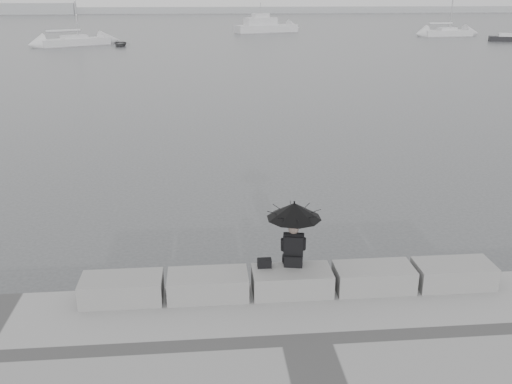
{
  "coord_description": "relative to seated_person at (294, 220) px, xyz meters",
  "views": [
    {
      "loc": [
        -1.67,
        -10.62,
        6.35
      ],
      "look_at": [
        -0.41,
        3.0,
        1.47
      ],
      "focal_mm": 40.0,
      "sensor_mm": 36.0,
      "label": 1
    }
  ],
  "objects": [
    {
      "name": "sailboat_right",
      "position": [
        33.1,
        70.87,
        -1.46
      ],
      "size": [
        7.19,
        3.09,
        12.9
      ],
      "rotation": [
        0.0,
        0.0,
        0.1
      ],
      "color": "silver",
      "rests_on": "ground"
    },
    {
      "name": "stone_block_left",
      "position": [
        -1.76,
        -0.27,
        -1.24
      ],
      "size": [
        1.6,
        0.8,
        0.5
      ],
      "primitive_type": "cube",
      "color": "gray",
      "rests_on": "promenade"
    },
    {
      "name": "ground",
      "position": [
        -0.06,
        0.18,
        -1.99
      ],
      "size": [
        360.0,
        360.0,
        0.0
      ],
      "primitive_type": "plane",
      "color": "#424446",
      "rests_on": "ground"
    },
    {
      "name": "seated_person",
      "position": [
        0.0,
        0.0,
        0.0
      ],
      "size": [
        1.11,
        1.11,
        1.39
      ],
      "rotation": [
        0.0,
        0.0,
        -0.19
      ],
      "color": "black",
      "rests_on": "stone_block_centre"
    },
    {
      "name": "dinghy",
      "position": [
        -11.3,
        59.7,
        -1.71
      ],
      "size": [
        3.46,
        1.87,
        0.56
      ],
      "primitive_type": "imported",
      "rotation": [
        0.0,
        0.0,
        0.15
      ],
      "color": "slate",
      "rests_on": "ground"
    },
    {
      "name": "stone_block_right",
      "position": [
        1.64,
        -0.27,
        -1.24
      ],
      "size": [
        1.6,
        0.8,
        0.5
      ],
      "primitive_type": "cube",
      "color": "gray",
      "rests_on": "promenade"
    },
    {
      "name": "bag",
      "position": [
        -0.6,
        -0.07,
        -0.9
      ],
      "size": [
        0.28,
        0.16,
        0.18
      ],
      "primitive_type": "cube",
      "color": "black",
      "rests_on": "stone_block_centre"
    },
    {
      "name": "stone_block_far_left",
      "position": [
        -3.46,
        -0.27,
        -1.24
      ],
      "size": [
        1.6,
        0.8,
        0.5
      ],
      "primitive_type": "cube",
      "color": "gray",
      "rests_on": "promenade"
    },
    {
      "name": "sailboat_left",
      "position": [
        -16.81,
        61.04,
        -1.47
      ],
      "size": [
        8.13,
        6.4,
        12.9
      ],
      "rotation": [
        0.0,
        0.0,
        0.57
      ],
      "color": "silver",
      "rests_on": "ground"
    },
    {
      "name": "small_motorboat",
      "position": [
        37.78,
        61.61,
        -1.67
      ],
      "size": [
        5.51,
        3.22,
        1.1
      ],
      "rotation": [
        0.0,
        0.0,
        -0.33
      ],
      "color": "black",
      "rests_on": "ground"
    },
    {
      "name": "distant_landmass",
      "position": [
        -8.2,
        154.7,
        -1.09
      ],
      "size": [
        180.0,
        8.0,
        2.8
      ],
      "color": "#A3A5A8",
      "rests_on": "ground"
    },
    {
      "name": "stone_block_centre",
      "position": [
        -0.06,
        -0.27,
        -1.24
      ],
      "size": [
        1.6,
        0.8,
        0.5
      ],
      "primitive_type": "cube",
      "color": "gray",
      "rests_on": "promenade"
    },
    {
      "name": "motor_cruiser",
      "position": [
        8.29,
        80.74,
        -1.1
      ],
      "size": [
        10.02,
        5.5,
        4.5
      ],
      "rotation": [
        0.0,
        0.0,
        0.3
      ],
      "color": "silver",
      "rests_on": "ground"
    },
    {
      "name": "stone_block_far_right",
      "position": [
        3.34,
        -0.27,
        -1.24
      ],
      "size": [
        1.6,
        0.8,
        0.5
      ],
      "primitive_type": "cube",
      "color": "gray",
      "rests_on": "promenade"
    }
  ]
}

